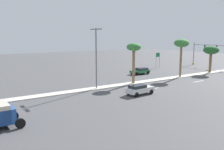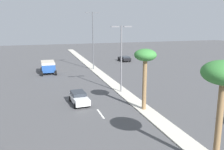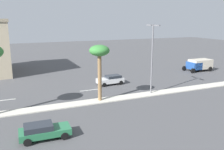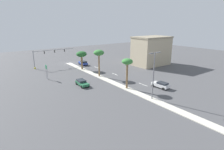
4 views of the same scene
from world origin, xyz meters
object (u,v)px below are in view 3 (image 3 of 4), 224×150
Objects in this scene: palm_tree_outboard at (99,54)px; sedan_green_rear at (43,131)px; box_truck at (199,65)px; street_lamp_inboard at (152,53)px; sedan_white_left at (111,80)px.

palm_tree_outboard reaches higher than sedan_green_rear.
box_truck is at bearing 111.19° from palm_tree_outboard.
street_lamp_inboard is 1.71× the size of box_truck.
sedan_white_left is at bearing 147.23° from palm_tree_outboard.
street_lamp_inboard is at bearing 25.96° from sedan_white_left.
street_lamp_inboard reaches higher than palm_tree_outboard.
box_truck is at bearing 97.61° from sedan_white_left.
sedan_white_left is (-6.58, 4.23, -5.02)m from palm_tree_outboard.
sedan_white_left is (-6.43, -3.13, -4.73)m from street_lamp_inboard.
street_lamp_inboard is at bearing 115.99° from sedan_green_rear.
palm_tree_outboard is at bearing -88.85° from street_lamp_inboard.
palm_tree_outboard is at bearing -32.77° from sedan_white_left.
box_truck is (-16.40, 31.43, 0.52)m from sedan_green_rear.
sedan_white_left is 18.28m from sedan_green_rear.
street_lamp_inboard is 19.12m from box_truck.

